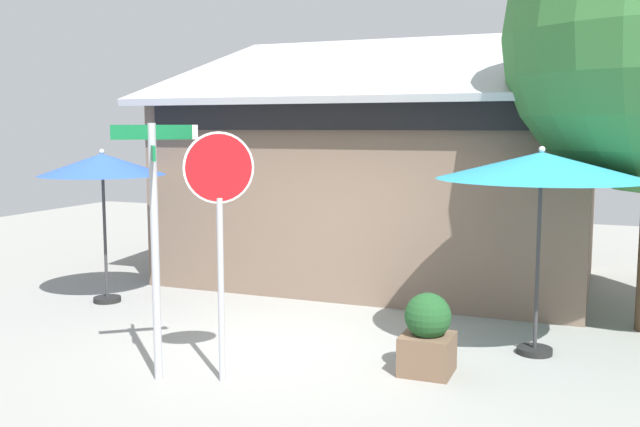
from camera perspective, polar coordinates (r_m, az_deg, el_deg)
ground_plane at (r=9.56m, az=-2.56°, el=-10.69°), size 28.00×28.00×0.10m
cafe_building at (r=13.53m, az=5.15°, el=2.41°), size 7.90×5.22×4.77m
street_sign_post at (r=8.09m, az=-13.06°, el=-0.81°), size 0.76×0.71×2.89m
stop_sign at (r=7.88m, az=-8.03°, el=0.40°), size 0.60×0.53×2.80m
patio_umbrella_royal_blue_left at (r=11.95m, az=-16.99°, el=3.64°), size 2.00×2.00×2.49m
patio_umbrella_teal_center at (r=9.14m, az=17.26°, el=3.55°), size 2.56×2.56×2.61m
sidewalk_planter at (r=8.45m, az=8.58°, el=-9.57°), size 0.58×0.58×0.95m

